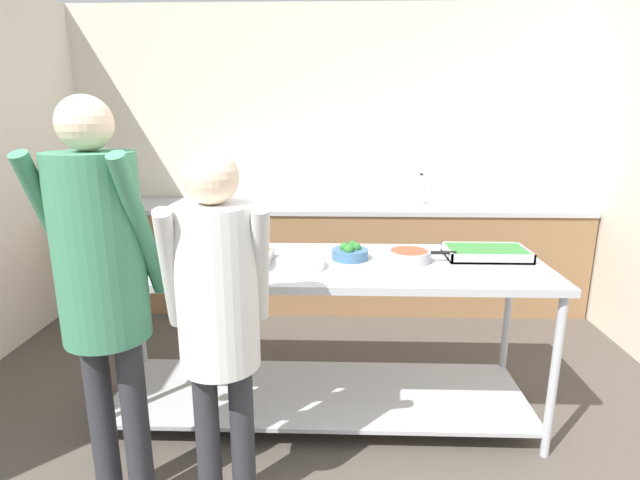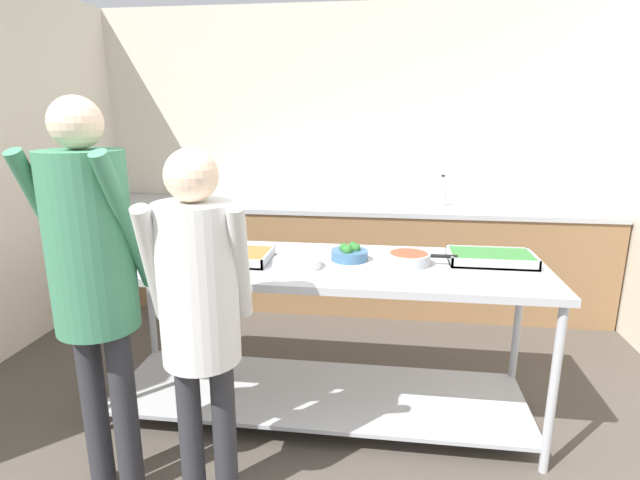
{
  "view_description": "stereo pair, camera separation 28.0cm",
  "coord_description": "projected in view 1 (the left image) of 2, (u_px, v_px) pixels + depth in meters",
  "views": [
    {
      "loc": [
        0.12,
        -1.17,
        1.73
      ],
      "look_at": [
        0.03,
        1.54,
        1.03
      ],
      "focal_mm": 28.0,
      "sensor_mm": 36.0,
      "label": 1
    },
    {
      "loc": [
        0.4,
        -1.15,
        1.73
      ],
      "look_at": [
        0.03,
        1.54,
        1.03
      ],
      "focal_mm": 28.0,
      "sensor_mm": 36.0,
      "label": 2
    }
  ],
  "objects": [
    {
      "name": "wall_rear",
      "position": [
        324.0,
        156.0,
        4.67
      ],
      "size": [
        4.68,
        0.06,
        2.65
      ],
      "color": "beige",
      "rests_on": "ground_plane"
    },
    {
      "name": "back_counter",
      "position": [
        322.0,
        255.0,
        4.52
      ],
      "size": [
        4.52,
        0.65,
        0.93
      ],
      "color": "olive",
      "rests_on": "ground_plane"
    },
    {
      "name": "serving_counter",
      "position": [
        319.0,
        313.0,
        2.8
      ],
      "size": [
        2.45,
        0.8,
        0.93
      ],
      "color": "#ADAFB5",
      "rests_on": "ground_plane"
    },
    {
      "name": "serving_tray_greens",
      "position": [
        137.0,
        262.0,
        2.65
      ],
      "size": [
        0.39,
        0.31,
        0.05
      ],
      "color": "#ADAFB5",
      "rests_on": "serving_counter"
    },
    {
      "name": "serving_tray_vegetables",
      "position": [
        227.0,
        259.0,
        2.7
      ],
      "size": [
        0.48,
        0.3,
        0.05
      ],
      "color": "#ADAFB5",
      "rests_on": "serving_counter"
    },
    {
      "name": "plate_stack",
      "position": [
        301.0,
        264.0,
        2.63
      ],
      "size": [
        0.26,
        0.26,
        0.05
      ],
      "color": "white",
      "rests_on": "serving_counter"
    },
    {
      "name": "broccoli_bowl",
      "position": [
        350.0,
        253.0,
        2.78
      ],
      "size": [
        0.2,
        0.2,
        0.09
      ],
      "color": "#3D668C",
      "rests_on": "serving_counter"
    },
    {
      "name": "sauce_pan",
      "position": [
        410.0,
        255.0,
        2.74
      ],
      "size": [
        0.37,
        0.23,
        0.06
      ],
      "color": "#ADAFB5",
      "rests_on": "serving_counter"
    },
    {
      "name": "serving_tray_roast",
      "position": [
        486.0,
        253.0,
        2.81
      ],
      "size": [
        0.45,
        0.28,
        0.05
      ],
      "color": "#ADAFB5",
      "rests_on": "serving_counter"
    },
    {
      "name": "guest_serving_left",
      "position": [
        101.0,
        269.0,
        2.0
      ],
      "size": [
        0.46,
        0.37,
        1.79
      ],
      "color": "#2D2D33",
      "rests_on": "ground_plane"
    },
    {
      "name": "guest_serving_right",
      "position": [
        218.0,
        303.0,
        1.98
      ],
      "size": [
        0.47,
        0.38,
        1.6
      ],
      "color": "#2D2D33",
      "rests_on": "ground_plane"
    },
    {
      "name": "water_bottle",
      "position": [
        421.0,
        190.0,
        4.41
      ],
      "size": [
        0.08,
        0.08,
        0.27
      ],
      "color": "silver",
      "rests_on": "back_counter"
    }
  ]
}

